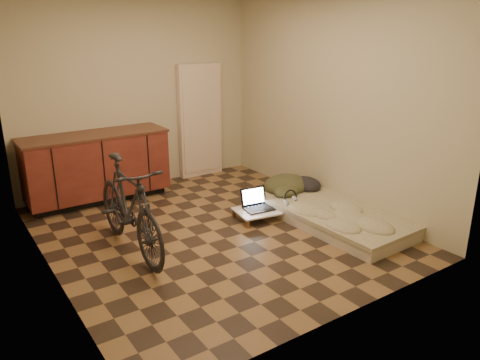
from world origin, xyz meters
TOP-DOWN VIEW (x-y plane):
  - room_shell at (0.00, 0.00)m, footprint 3.50×4.00m
  - cabinets at (-0.75, 1.70)m, footprint 1.84×0.62m
  - appliance_panel at (0.95, 1.94)m, footprint 0.70×0.10m
  - bicycle at (-0.96, 0.03)m, footprint 0.51×1.68m
  - futon at (1.30, -0.56)m, footprint 1.00×1.99m
  - clothing_pile at (1.36, 0.25)m, footprint 0.68×0.58m
  - headphones at (1.01, -0.15)m, footprint 0.23×0.21m
  - lap_desk at (0.70, -0.01)m, footprint 0.73×0.53m
  - laptop at (0.66, 0.06)m, footprint 0.37×0.34m
  - mouse at (0.95, -0.14)m, footprint 0.06×0.10m

SIDE VIEW (x-z plane):
  - futon at x=1.30m, z-range 0.00..0.17m
  - lap_desk at x=0.70m, z-range 0.04..0.15m
  - mouse at x=0.95m, z-range 0.11..0.15m
  - laptop at x=0.66m, z-range 0.05..0.28m
  - headphones at x=1.01m, z-range 0.17..0.32m
  - clothing_pile at x=1.36m, z-range 0.17..0.44m
  - cabinets at x=-0.75m, z-range 0.01..0.92m
  - bicycle at x=-0.96m, z-range 0.00..1.08m
  - appliance_panel at x=0.95m, z-range 0.00..1.70m
  - room_shell at x=0.00m, z-range 0.00..2.60m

